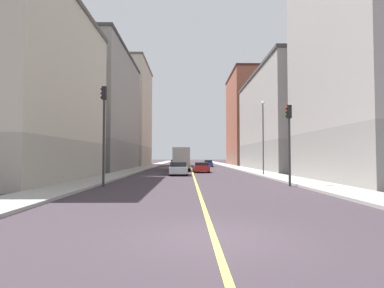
{
  "coord_description": "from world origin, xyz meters",
  "views": [
    {
      "loc": [
        -0.66,
        -7.91,
        2.0
      ],
      "look_at": [
        0.03,
        37.28,
        3.82
      ],
      "focal_mm": 29.32,
      "sensor_mm": 36.0,
      "label": 1
    }
  ],
  "objects_px": {
    "car_orange": "(175,163)",
    "traffic_light_right_near": "(104,122)",
    "building_right_distant": "(121,115)",
    "car_red": "(201,167)",
    "building_left_far": "(256,120)",
    "building_right_corner": "(6,90)",
    "street_lamp_left_near": "(263,130)",
    "building_right_midblock": "(89,111)",
    "traffic_light_left_near": "(289,133)",
    "car_silver": "(179,169)",
    "box_truck": "(182,159)",
    "building_left_mid": "(292,121)",
    "car_teal": "(183,165)",
    "car_blue": "(208,163)"
  },
  "relations": [
    {
      "from": "car_orange",
      "to": "traffic_light_right_near",
      "type": "bearing_deg",
      "value": -93.66
    },
    {
      "from": "building_right_distant",
      "to": "car_red",
      "type": "height_order",
      "value": "building_right_distant"
    },
    {
      "from": "building_left_far",
      "to": "building_right_corner",
      "type": "distance_m",
      "value": 56.55
    },
    {
      "from": "street_lamp_left_near",
      "to": "building_right_corner",
      "type": "bearing_deg",
      "value": -162.71
    },
    {
      "from": "building_right_midblock",
      "to": "traffic_light_left_near",
      "type": "height_order",
      "value": "building_right_midblock"
    },
    {
      "from": "car_silver",
      "to": "building_right_midblock",
      "type": "bearing_deg",
      "value": 136.69
    },
    {
      "from": "building_left_far",
      "to": "building_right_midblock",
      "type": "distance_m",
      "value": 40.35
    },
    {
      "from": "building_right_midblock",
      "to": "traffic_light_left_near",
      "type": "bearing_deg",
      "value": -49.84
    },
    {
      "from": "building_right_corner",
      "to": "car_orange",
      "type": "distance_m",
      "value": 44.38
    },
    {
      "from": "car_orange",
      "to": "box_truck",
      "type": "xyz_separation_m",
      "value": [
        1.88,
        -23.11,
        1.08
      ]
    },
    {
      "from": "street_lamp_left_near",
      "to": "car_silver",
      "type": "xyz_separation_m",
      "value": [
        -8.87,
        1.23,
        -4.08
      ]
    },
    {
      "from": "car_silver",
      "to": "box_truck",
      "type": "bearing_deg",
      "value": 89.2
    },
    {
      "from": "building_left_mid",
      "to": "building_right_distant",
      "type": "height_order",
      "value": "building_right_distant"
    },
    {
      "from": "car_red",
      "to": "traffic_light_left_near",
      "type": "bearing_deg",
      "value": -74.43
    },
    {
      "from": "street_lamp_left_near",
      "to": "car_orange",
      "type": "relative_size",
      "value": 1.76
    },
    {
      "from": "building_left_mid",
      "to": "car_orange",
      "type": "height_order",
      "value": "building_left_mid"
    },
    {
      "from": "building_right_distant",
      "to": "box_truck",
      "type": "bearing_deg",
      "value": -61.0
    },
    {
      "from": "building_left_mid",
      "to": "car_red",
      "type": "bearing_deg",
      "value": -150.49
    },
    {
      "from": "traffic_light_left_near",
      "to": "building_right_distant",
      "type": "bearing_deg",
      "value": 114.03
    },
    {
      "from": "building_left_far",
      "to": "car_teal",
      "type": "distance_m",
      "value": 29.0
    },
    {
      "from": "traffic_light_right_near",
      "to": "car_teal",
      "type": "xyz_separation_m",
      "value": [
        5.01,
        30.17,
        -3.66
      ]
    },
    {
      "from": "building_right_midblock",
      "to": "car_teal",
      "type": "bearing_deg",
      "value": 17.55
    },
    {
      "from": "car_silver",
      "to": "box_truck",
      "type": "height_order",
      "value": "box_truck"
    },
    {
      "from": "building_right_distant",
      "to": "car_silver",
      "type": "xyz_separation_m",
      "value": [
        13.83,
        -35.97,
        -10.63
      ]
    },
    {
      "from": "building_right_midblock",
      "to": "car_teal",
      "type": "relative_size",
      "value": 5.31
    },
    {
      "from": "street_lamp_left_near",
      "to": "traffic_light_left_near",
      "type": "bearing_deg",
      "value": -95.08
    },
    {
      "from": "building_right_midblock",
      "to": "traffic_light_right_near",
      "type": "height_order",
      "value": "building_right_midblock"
    },
    {
      "from": "street_lamp_left_near",
      "to": "car_red",
      "type": "xyz_separation_m",
      "value": [
        -6.15,
        7.0,
        -4.12
      ]
    },
    {
      "from": "building_right_midblock",
      "to": "box_truck",
      "type": "relative_size",
      "value": 2.75
    },
    {
      "from": "street_lamp_left_near",
      "to": "car_red",
      "type": "bearing_deg",
      "value": 131.32
    },
    {
      "from": "building_right_distant",
      "to": "car_orange",
      "type": "bearing_deg",
      "value": -9.9
    },
    {
      "from": "building_right_distant",
      "to": "box_truck",
      "type": "relative_size",
      "value": 2.88
    },
    {
      "from": "building_right_corner",
      "to": "street_lamp_left_near",
      "type": "bearing_deg",
      "value": 17.29
    },
    {
      "from": "car_orange",
      "to": "car_blue",
      "type": "relative_size",
      "value": 1.03
    },
    {
      "from": "car_red",
      "to": "box_truck",
      "type": "distance_m",
      "value": 5.69
    },
    {
      "from": "traffic_light_left_near",
      "to": "car_silver",
      "type": "height_order",
      "value": "traffic_light_left_near"
    },
    {
      "from": "building_right_distant",
      "to": "car_silver",
      "type": "bearing_deg",
      "value": -68.96
    },
    {
      "from": "building_left_mid",
      "to": "box_truck",
      "type": "bearing_deg",
      "value": -169.51
    },
    {
      "from": "car_orange",
      "to": "car_blue",
      "type": "distance_m",
      "value": 8.95
    },
    {
      "from": "building_left_far",
      "to": "box_truck",
      "type": "height_order",
      "value": "building_left_far"
    },
    {
      "from": "traffic_light_left_near",
      "to": "car_orange",
      "type": "height_order",
      "value": "traffic_light_left_near"
    },
    {
      "from": "building_left_mid",
      "to": "building_right_distant",
      "type": "relative_size",
      "value": 1.15
    },
    {
      "from": "car_teal",
      "to": "box_truck",
      "type": "distance_m",
      "value": 6.85
    },
    {
      "from": "car_silver",
      "to": "car_orange",
      "type": "bearing_deg",
      "value": 92.92
    },
    {
      "from": "car_orange",
      "to": "car_silver",
      "type": "bearing_deg",
      "value": -87.08
    },
    {
      "from": "traffic_light_left_near",
      "to": "street_lamp_left_near",
      "type": "height_order",
      "value": "street_lamp_left_near"
    },
    {
      "from": "car_silver",
      "to": "building_left_far",
      "type": "bearing_deg",
      "value": 66.42
    },
    {
      "from": "car_silver",
      "to": "car_orange",
      "type": "xyz_separation_m",
      "value": [
        -1.73,
        33.85,
        -0.05
      ]
    },
    {
      "from": "car_teal",
      "to": "car_blue",
      "type": "xyz_separation_m",
      "value": [
        4.77,
        10.53,
        -0.0
      ]
    },
    {
      "from": "building_right_corner",
      "to": "car_teal",
      "type": "height_order",
      "value": "building_right_corner"
    }
  ]
}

